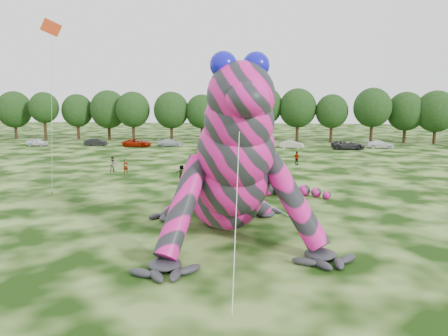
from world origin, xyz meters
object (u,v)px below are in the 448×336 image
at_px(tree_15, 436,117).
at_px(tree_4, 78,117).
at_px(tree_13, 372,116).
at_px(car_5, 292,144).
at_px(spectator_5, 182,173).
at_px(spectator_3, 297,158).
at_px(spectator_0, 126,166).
at_px(car_0, 37,142).
at_px(spectator_1, 113,165).
at_px(tree_11, 298,115).
at_px(car_3, 170,143).
at_px(tree_12, 332,119).
at_px(tree_3, 45,116).
at_px(tree_6, 133,116).
at_px(car_4, 230,142).
at_px(spectator_2, 267,159).
at_px(tree_10, 264,114).
at_px(tree_5, 109,115).
at_px(tree_2, 15,115).
at_px(flying_kite, 51,41).
at_px(tree_14, 405,117).
at_px(car_1, 96,142).
at_px(tree_9, 230,119).
at_px(tree_7, 171,117).
at_px(inflatable_gecko, 223,145).
at_px(car_6, 348,145).
at_px(car_7, 380,144).
at_px(car_2, 137,143).
at_px(tree_8, 202,118).

bearing_deg(tree_15, tree_4, 179.21).
relative_size(tree_13, car_5, 2.55).
xyz_separation_m(spectator_5, spectator_3, (12.03, 12.43, -0.00)).
xyz_separation_m(tree_4, spectator_0, (22.70, -37.94, -3.73)).
height_order(car_0, spectator_1, spectator_1).
xyz_separation_m(tree_11, car_3, (-22.19, -9.84, -4.41)).
bearing_deg(tree_12, tree_13, -4.92).
relative_size(tree_3, spectator_1, 5.41).
xyz_separation_m(tree_6, car_4, (19.48, -7.15, -4.02)).
distance_m(spectator_2, spectator_3, 3.99).
distance_m(tree_6, tree_10, 25.03).
height_order(car_0, car_5, car_5).
relative_size(spectator_1, spectator_3, 1.05).
bearing_deg(tree_5, tree_6, -17.46).
bearing_deg(spectator_5, tree_2, -37.36).
xyz_separation_m(tree_3, tree_6, (18.16, -0.38, 0.03)).
bearing_deg(tree_15, tree_10, 178.51).
bearing_deg(tree_3, flying_kite, -60.73).
distance_m(tree_11, car_3, 24.68).
bearing_deg(car_4, tree_14, -77.30).
bearing_deg(car_1, tree_14, -84.80).
relative_size(tree_9, tree_15, 0.90).
distance_m(tree_7, tree_14, 43.58).
distance_m(tree_3, tree_11, 49.52).
distance_m(flying_kite, car_3, 44.33).
bearing_deg(spectator_1, inflatable_gecko, -96.45).
distance_m(tree_4, tree_6, 12.26).
height_order(tree_9, car_0, tree_9).
height_order(tree_11, car_6, tree_11).
height_order(car_5, car_7, car_5).
height_order(tree_7, car_3, tree_7).
height_order(tree_4, tree_7, tree_7).
xyz_separation_m(spectator_2, spectator_3, (3.64, 1.65, -0.11)).
relative_size(tree_3, car_2, 1.93).
bearing_deg(spectator_1, tree_13, 1.48).
height_order(tree_2, car_0, tree_2).
height_order(tree_8, car_5, tree_8).
xyz_separation_m(tree_14, spectator_3, (-21.30, -29.32, -3.87)).
xyz_separation_m(tree_5, car_3, (14.72, -10.08, -4.28)).
bearing_deg(spectator_5, car_2, -58.28).
relative_size(tree_8, car_5, 2.25).
bearing_deg(flying_kite, inflatable_gecko, -15.19).
height_order(tree_12, car_7, tree_12).
xyz_separation_m(tree_12, car_3, (-28.42, -9.39, -3.86)).
bearing_deg(tree_5, tree_2, 179.06).
xyz_separation_m(tree_11, spectator_0, (-20.73, -37.42, -4.24)).
distance_m(tree_3, car_0, 12.10).
bearing_deg(car_2, tree_13, -77.76).
bearing_deg(car_0, tree_10, -65.16).
distance_m(tree_2, tree_5, 19.90).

